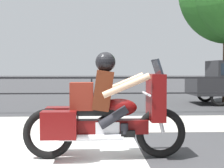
# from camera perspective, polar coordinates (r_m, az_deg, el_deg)

# --- Properties ---
(ground_plane) EXTENTS (120.00, 120.00, 0.00)m
(ground_plane) POSITION_cam_1_polar(r_m,az_deg,el_deg) (4.83, -4.07, -13.05)
(ground_plane) COLOR #38383A
(sidewalk_band) EXTENTS (44.00, 2.40, 0.01)m
(sidewalk_band) POSITION_cam_1_polar(r_m,az_deg,el_deg) (8.16, -3.54, -6.58)
(sidewalk_band) COLOR #B7B2A8
(sidewalk_band) RESTS_ON ground
(crosswalk_band) EXTENTS (3.18, 6.00, 0.01)m
(crosswalk_band) POSITION_cam_1_polar(r_m,az_deg,el_deg) (4.72, -13.79, -13.45)
(crosswalk_band) COLOR silver
(crosswalk_band) RESTS_ON ground
(fence_railing) EXTENTS (36.00, 0.05, 1.07)m
(fence_railing) POSITION_cam_1_polar(r_m,az_deg,el_deg) (9.90, -3.41, -0.09)
(fence_railing) COLOR black
(fence_railing) RESTS_ON ground
(motorcycle) EXTENTS (2.36, 0.76, 1.54)m
(motorcycle) POSITION_cam_1_polar(r_m,az_deg,el_deg) (4.96, -1.24, -4.60)
(motorcycle) COLOR black
(motorcycle) RESTS_ON ground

